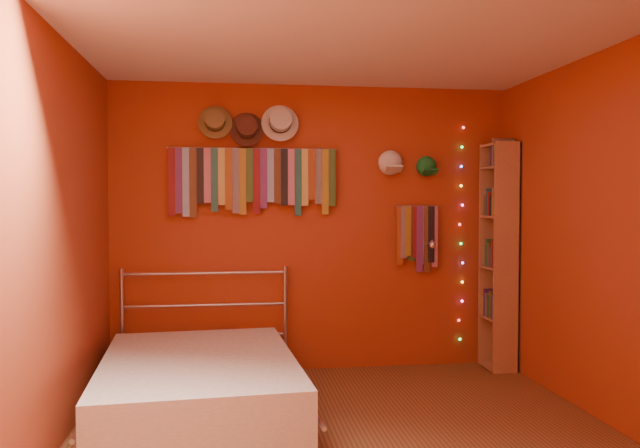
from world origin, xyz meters
name	(u,v)px	position (x,y,z in m)	size (l,w,h in m)	color
ground	(352,444)	(0.00, 0.00, 0.00)	(3.50, 3.50, 0.00)	brown
back_wall	(314,228)	(0.00, 1.75, 1.25)	(3.50, 0.02, 2.50)	maroon
right_wall	(619,238)	(1.75, 0.00, 1.25)	(0.02, 3.50, 2.50)	maroon
left_wall	(47,243)	(-1.75, 0.00, 1.25)	(0.02, 3.50, 2.50)	maroon
ceiling	(352,31)	(0.00, 0.00, 2.50)	(3.50, 3.50, 0.02)	white
tie_rack	(252,177)	(-0.55, 1.68, 1.69)	(1.45, 0.03, 0.60)	#ACADB1
small_tie_rack	(418,234)	(0.93, 1.69, 1.19)	(0.40, 0.03, 0.60)	#ACADB1
fedora_olive	(215,121)	(-0.86, 1.65, 2.16)	(0.29, 0.16, 0.28)	brown
fedora_brown	(247,128)	(-0.59, 1.65, 2.11)	(0.30, 0.16, 0.29)	#462319
fedora_white	(280,122)	(-0.31, 1.65, 2.17)	(0.32, 0.17, 0.32)	beige
cap_white	(390,163)	(0.67, 1.70, 1.82)	(0.20, 0.25, 0.20)	white
cap_green	(426,166)	(1.00, 1.70, 1.80)	(0.18, 0.23, 0.18)	#1C7F33
fairy_lights	(461,234)	(1.34, 1.71, 1.19)	(0.05, 0.02, 1.94)	#FF3333
reading_lamp	(431,245)	(1.00, 1.54, 1.11)	(0.06, 0.27, 0.08)	#ACADB1
bookshelf	(503,254)	(1.66, 1.53, 1.02)	(0.25, 0.34, 2.00)	#996945
bed	(199,383)	(-0.95, 0.68, 0.22)	(1.52, 1.96, 0.93)	#ACADB1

